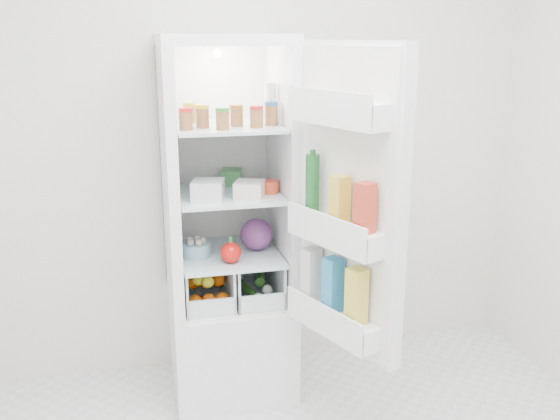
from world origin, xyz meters
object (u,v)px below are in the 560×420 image
object	(u,v)px
refrigerator	(228,263)
mushroom_bowl	(196,250)
red_cabbage	(256,234)
fridge_door	(346,210)

from	to	relation	value
refrigerator	mushroom_bowl	bearing A→B (deg)	-154.53
red_cabbage	fridge_door	world-z (taller)	fridge_door
refrigerator	mushroom_bowl	size ratio (longest dim) A/B	12.58
red_cabbage	mushroom_bowl	size ratio (longest dim) A/B	1.13
refrigerator	fridge_door	bearing A→B (deg)	-56.32
red_cabbage	mushroom_bowl	bearing A→B (deg)	-175.44
red_cabbage	mushroom_bowl	distance (m)	0.31
mushroom_bowl	fridge_door	world-z (taller)	fridge_door
fridge_door	mushroom_bowl	bearing A→B (deg)	25.43
mushroom_bowl	fridge_door	xyz separation A→B (m)	(0.58, -0.54, 0.31)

